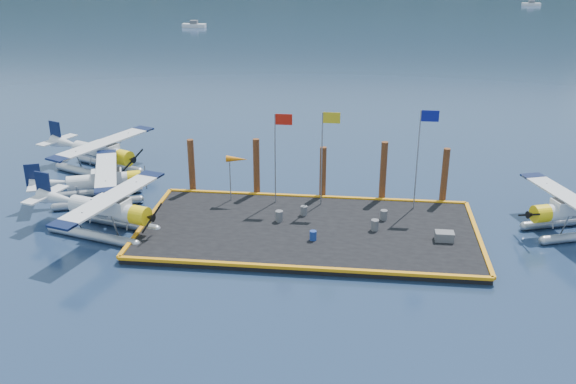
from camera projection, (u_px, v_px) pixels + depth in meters
The scene contains 22 objects.
ground at pixel (308, 234), 38.75m from camera, with size 4000.00×4000.00×0.00m, color #172D46.
dock at pixel (308, 231), 38.67m from camera, with size 20.00×10.00×0.40m, color black.
dock_bumpers at pixel (308, 227), 38.57m from camera, with size 20.25×10.25×0.18m, color orange, non-canonical shape.
seaplane_a at pixel (107, 212), 38.24m from camera, with size 8.66×9.31×3.32m.
seaplane_b at pixel (102, 183), 43.08m from camera, with size 7.88×8.36×3.02m.
seaplane_c at pixel (101, 155), 48.06m from camera, with size 8.81×9.25×3.39m.
seaplane_d at pixel (573, 213), 38.34m from camera, with size 8.18×8.71×3.13m.
drum_0 at pixel (279, 216), 39.44m from camera, with size 0.48×0.48×0.67m, color #525257.
drum_2 at pixel (375, 225), 38.22m from camera, with size 0.47×0.47×0.66m, color #525257.
drum_3 at pixel (313, 235), 37.01m from camera, with size 0.40×0.40×0.57m, color navy.
drum_4 at pixel (384, 215), 39.64m from camera, with size 0.44×0.44×0.62m, color #525257.
drum_5 at pixel (304, 211), 40.30m from camera, with size 0.42×0.42×0.60m, color #525257.
crate at pixel (444, 236), 36.95m from camera, with size 1.07×0.71×0.53m, color #525257.
flagpole_red at pixel (278, 144), 40.85m from camera, with size 1.14×0.08×6.00m.
flagpole_yellow at pixel (325, 144), 40.49m from camera, with size 1.14×0.08×6.20m.
flagpole_blue at pixel (422, 145), 39.79m from camera, with size 1.14×0.08×6.50m.
windsock at pixel (237, 160), 41.58m from camera, with size 1.40×0.44×3.12m.
piling_0 at pixel (192, 168), 43.88m from camera, with size 0.44×0.44×4.00m, color #472814.
piling_1 at pixel (257, 169), 43.37m from camera, with size 0.44×0.44×4.20m, color #472814.
piling_2 at pixel (323, 174), 42.96m from camera, with size 0.44×0.44×3.80m, color #472814.
piling_3 at pixel (383, 173), 42.45m from camera, with size 0.44×0.44×4.30m, color #472814.
piling_4 at pixel (444, 178), 42.08m from camera, with size 0.44×0.44×4.00m, color #472814.
Camera 1 is at (2.78, -34.91, 16.83)m, focal length 40.00 mm.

